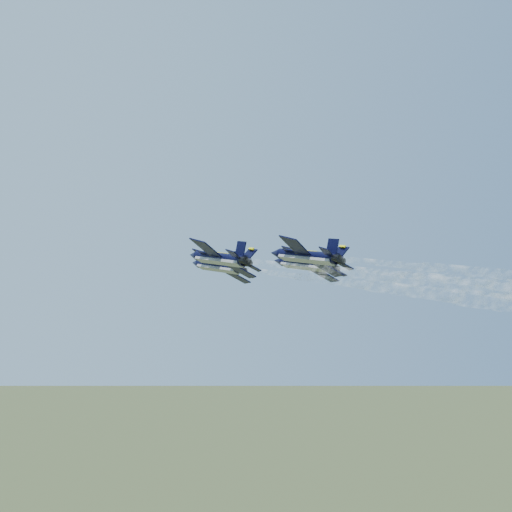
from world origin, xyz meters
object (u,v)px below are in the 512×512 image
object	(u,v)px
jet_left	(219,258)
jet_right	(305,264)
jet_slot	(306,256)
jet_lead	(218,266)

from	to	relation	value
jet_left	jet_right	size ratio (longest dim) A/B	1.00
jet_left	jet_slot	bearing A→B (deg)	-52.61
jet_right	jet_slot	distance (m)	13.81
jet_lead	jet_slot	bearing A→B (deg)	-91.20
jet_left	jet_slot	xyz separation A→B (m)	(10.87, -7.57, 0.00)
jet_lead	jet_slot	size ratio (longest dim) A/B	1.00
jet_lead	jet_right	world-z (taller)	same
jet_lead	jet_slot	world-z (taller)	same
jet_left	jet_slot	world-z (taller)	same
jet_right	jet_slot	xyz separation A→B (m)	(-5.71, -12.58, 0.00)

